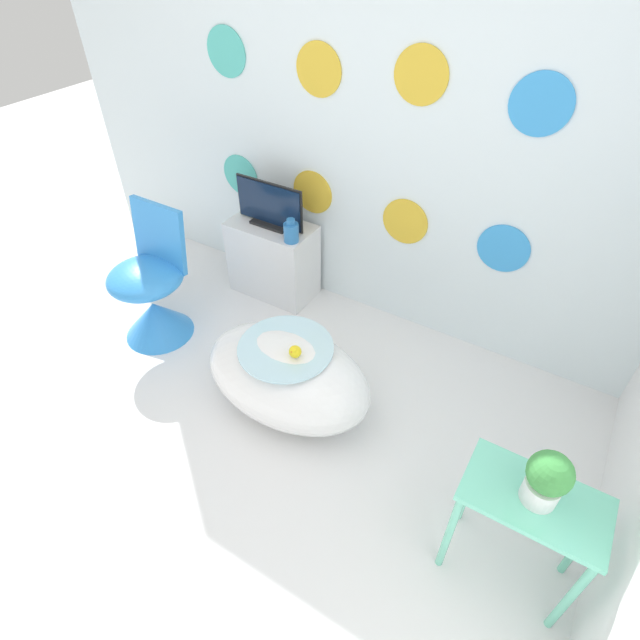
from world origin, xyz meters
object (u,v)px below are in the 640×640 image
vase (291,232)px  tv (269,207)px  potted_plant_left (547,478)px  bathtub (287,376)px  chair (153,298)px

vase → tv: bearing=157.8°
potted_plant_left → tv: bearing=150.7°
bathtub → chair: bearing=176.3°
bathtub → vase: size_ratio=6.22×
chair → potted_plant_left: bearing=-8.2°
tv → vase: tv is taller
tv → vase: bearing=-22.2°
chair → bathtub: bearing=-3.7°
bathtub → vase: vase is taller
bathtub → tv: (-0.69, 0.84, 0.44)m
chair → tv: bearing=63.5°
bathtub → chair: chair is taller
bathtub → chair: (-1.07, 0.07, 0.05)m
chair → potted_plant_left: size_ratio=3.55×
potted_plant_left → bathtub: bearing=168.1°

